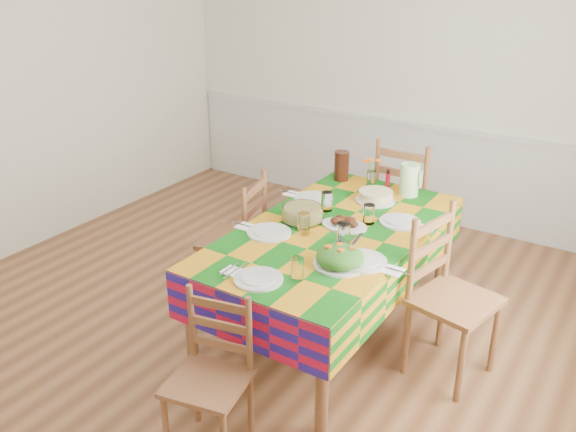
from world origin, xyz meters
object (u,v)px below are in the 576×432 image
(dining_table, at_px, (333,241))
(chair_near, at_px, (211,378))
(chair_left, at_px, (238,240))
(tea_pitcher, at_px, (342,166))
(chair_right, at_px, (448,298))
(meat_platter, at_px, (344,223))
(green_pitcher, at_px, (409,180))
(chair_far, at_px, (406,202))

(dining_table, xyz_separation_m, chair_near, (-0.01, -1.23, -0.25))
(chair_near, relative_size, chair_left, 0.89)
(dining_table, distance_m, tea_pitcher, 0.93)
(dining_table, bearing_deg, tea_pitcher, 115.08)
(dining_table, xyz_separation_m, chair_right, (0.77, 0.01, -0.17))
(tea_pitcher, bearing_deg, meat_platter, -60.51)
(chair_near, bearing_deg, tea_pitcher, 88.92)
(chair_left, bearing_deg, chair_right, 76.31)
(tea_pitcher, distance_m, chair_left, 0.99)
(chair_near, bearing_deg, green_pitcher, 73.46)
(green_pitcher, xyz_separation_m, chair_near, (-0.18, -2.04, -0.46))
(meat_platter, height_order, chair_far, chair_far)
(meat_platter, xyz_separation_m, green_pitcher, (0.13, 0.73, 0.09))
(meat_platter, distance_m, chair_far, 1.18)
(dining_table, xyz_separation_m, chair_far, (-0.00, 1.22, -0.16))
(meat_platter, height_order, chair_right, chair_right)
(chair_far, xyz_separation_m, chair_left, (-0.78, -1.21, -0.04))
(meat_platter, relative_size, chair_left, 0.32)
(tea_pitcher, bearing_deg, chair_far, 45.98)
(chair_far, xyz_separation_m, chair_right, (0.77, -1.21, -0.01))
(dining_table, relative_size, meat_platter, 6.39)
(chair_far, relative_size, chair_right, 1.03)
(tea_pitcher, xyz_separation_m, chair_right, (1.16, -0.81, -0.36))
(dining_table, height_order, tea_pitcher, tea_pitcher)
(meat_platter, bearing_deg, green_pitcher, 79.70)
(meat_platter, bearing_deg, dining_table, -118.23)
(dining_table, distance_m, chair_right, 0.79)
(chair_left, xyz_separation_m, chair_right, (1.55, -0.00, 0.03))
(chair_left, bearing_deg, meat_platter, 80.69)
(meat_platter, bearing_deg, chair_near, -92.06)
(tea_pitcher, relative_size, chair_left, 0.23)
(dining_table, xyz_separation_m, meat_platter, (0.04, 0.07, 0.11))
(meat_platter, distance_m, tea_pitcher, 0.87)
(green_pitcher, relative_size, chair_far, 0.22)
(green_pitcher, height_order, chair_right, chair_right)
(chair_left, bearing_deg, tea_pitcher, 140.60)
(dining_table, height_order, green_pitcher, green_pitcher)
(meat_platter, distance_m, chair_left, 0.87)
(green_pitcher, xyz_separation_m, tea_pitcher, (-0.56, 0.02, -0.01))
(tea_pitcher, height_order, chair_near, tea_pitcher)
(dining_table, distance_m, chair_near, 1.26)
(tea_pitcher, relative_size, chair_near, 0.26)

